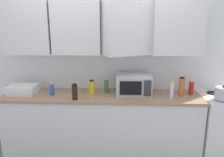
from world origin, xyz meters
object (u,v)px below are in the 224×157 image
at_px(bottle_clear_tall, 172,91).
at_px(bottle_green_oil, 106,86).
at_px(microwave, 134,84).
at_px(bottle_soy_dark, 75,92).
at_px(kettle, 223,93).
at_px(dish_rack, 23,89).
at_px(bottle_spice_jar, 181,87).
at_px(bottle_blue_cleaner, 52,89).
at_px(bottle_red_sauce, 191,88).
at_px(bottle_yellow_mustard, 92,88).

relative_size(bottle_clear_tall, bottle_green_oil, 1.16).
relative_size(microwave, bottle_clear_tall, 2.04).
xyz_separation_m(microwave, bottle_clear_tall, (0.49, -0.17, -0.03)).
distance_m(microwave, bottle_green_oil, 0.39).
xyz_separation_m(bottle_soy_dark, bottle_green_oil, (0.39, 0.32, -0.01)).
distance_m(kettle, dish_rack, 2.71).
bearing_deg(bottle_spice_jar, microwave, 176.85).
relative_size(microwave, bottle_green_oil, 2.37).
bearing_deg(bottle_spice_jar, bottle_soy_dark, -171.09).
bearing_deg(bottle_green_oil, bottle_soy_dark, -141.00).
distance_m(bottle_blue_cleaner, bottle_red_sauce, 1.94).
bearing_deg(bottle_soy_dark, bottle_green_oil, 39.00).
height_order(bottle_blue_cleaner, bottle_red_sauce, bottle_red_sauce).
height_order(bottle_spice_jar, bottle_red_sauce, bottle_spice_jar).
xyz_separation_m(bottle_blue_cleaner, bottle_clear_tall, (1.62, -0.07, 0.03)).
relative_size(bottle_spice_jar, bottle_red_sauce, 1.29).
relative_size(microwave, dish_rack, 1.26).
bearing_deg(bottle_red_sauce, bottle_clear_tall, -148.01).
height_order(dish_rack, bottle_clear_tall, bottle_clear_tall).
distance_m(bottle_clear_tall, bottle_green_oil, 0.91).
bearing_deg(bottle_blue_cleaner, bottle_soy_dark, -24.54).
height_order(kettle, bottle_blue_cleaner, kettle).
bearing_deg(kettle, bottle_clear_tall, 176.95).
bearing_deg(bottle_soy_dark, bottle_clear_tall, 4.08).
xyz_separation_m(bottle_yellow_mustard, bottle_clear_tall, (1.08, -0.11, 0.01)).
relative_size(bottle_yellow_mustard, bottle_soy_dark, 0.98).
bearing_deg(bottle_blue_cleaner, bottle_red_sauce, 3.65).
height_order(bottle_clear_tall, bottle_red_sauce, bottle_clear_tall).
bearing_deg(bottle_yellow_mustard, microwave, 5.38).
height_order(bottle_red_sauce, bottle_green_oil, same).
xyz_separation_m(dish_rack, bottle_spice_jar, (2.22, 0.01, 0.07)).
bearing_deg(bottle_yellow_mustard, bottle_soy_dark, -133.33).
bearing_deg(kettle, bottle_blue_cleaner, 177.33).
distance_m(bottle_soy_dark, bottle_green_oil, 0.50).
height_order(kettle, bottle_red_sauce, kettle).
bearing_deg(dish_rack, bottle_red_sauce, 1.68).
xyz_separation_m(kettle, bottle_yellow_mustard, (-1.73, 0.15, 0.01)).
relative_size(bottle_soy_dark, bottle_green_oil, 1.06).
distance_m(bottle_yellow_mustard, bottle_green_oil, 0.22).
bearing_deg(bottle_clear_tall, bottle_soy_dark, -175.92).
xyz_separation_m(kettle, bottle_red_sauce, (-0.34, 0.23, 0.00)).
bearing_deg(bottle_soy_dark, bottle_yellow_mustard, 46.67).
distance_m(kettle, bottle_spice_jar, 0.52).
relative_size(dish_rack, bottle_yellow_mustard, 1.81).
relative_size(dish_rack, bottle_green_oil, 1.88).
xyz_separation_m(bottle_blue_cleaner, bottle_red_sauce, (1.94, 0.12, 0.02)).
distance_m(bottle_spice_jar, bottle_clear_tall, 0.21).
xyz_separation_m(kettle, bottle_spice_jar, (-0.49, 0.17, 0.04)).
relative_size(kettle, bottle_spice_jar, 0.79).
bearing_deg(bottle_yellow_mustard, bottle_spice_jar, 0.89).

